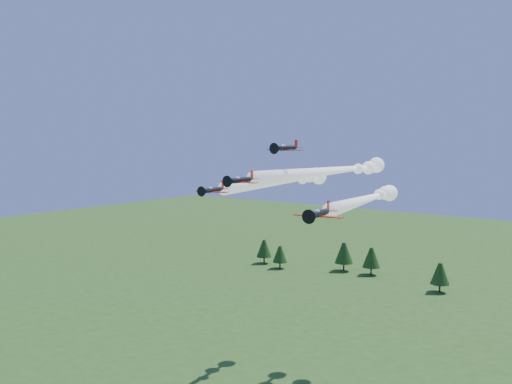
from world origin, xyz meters
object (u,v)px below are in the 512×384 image
Objects in this scene: plane_lead at (335,170)px; plane_left at (286,180)px; plane_slot at (286,148)px; plane_right at (368,199)px.

plane_lead is 1.21× the size of plane_left.
plane_right is at bearing 72.80° from plane_slot.
plane_lead is 18.97m from plane_slot.
plane_slot is (13.24, -19.55, 7.57)m from plane_left.
plane_left is 24.80m from plane_slot.
plane_left is at bearing 172.04° from plane_lead.
plane_left is at bearing 123.04° from plane_slot.
plane_left reaches higher than plane_right.
plane_slot is (-6.11, -21.13, 10.60)m from plane_right.
plane_slot reaches higher than plane_right.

